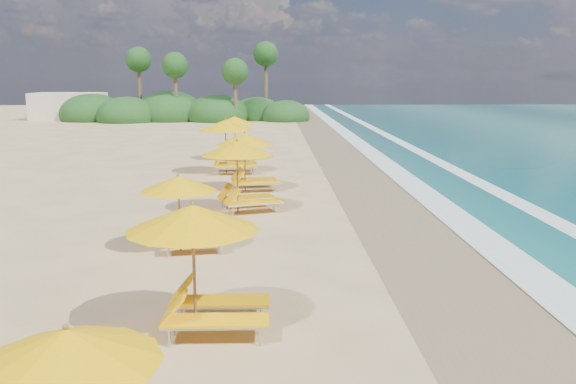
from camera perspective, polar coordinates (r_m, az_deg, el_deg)
The scene contains 11 objects.
ground at distance 17.91m, azimuth 0.00°, elevation -3.77°, with size 160.00×160.00×0.00m, color #D6AF7E.
wet_sand at distance 18.45m, azimuth 12.54°, elevation -3.58°, with size 4.00×160.00×0.01m, color #896F51.
surf_foam at distance 19.28m, azimuth 20.36°, elevation -3.32°, with size 4.00×160.00×0.01m.
station_2 at distance 10.87m, azimuth -7.92°, elevation -6.28°, with size 2.56×2.36×2.40m.
station_3 at distance 15.98m, azimuth -9.67°, elevation -1.48°, with size 2.42×2.29×2.06m.
station_4 at distance 20.41m, azimuth -4.29°, elevation 2.00°, with size 3.15×3.08×2.48m.
station_5 at distance 24.22m, azimuth -3.67°, elevation 3.28°, with size 2.82×2.69×2.38m.
station_6 at distance 28.59m, azimuth -5.50°, elevation 4.68°, with size 2.93×2.74×2.61m.
station_7 at distance 33.21m, azimuth -4.75°, elevation 5.39°, with size 3.20×3.18×2.44m.
treeline at distance 63.63m, azimuth -10.23°, elevation 7.54°, with size 25.80×8.80×9.74m.
beach_building at distance 68.84m, azimuth -20.00°, elevation 7.65°, with size 7.00×5.00×2.80m, color beige.
Camera 1 is at (-0.48, -17.31, 4.54)m, focal length 37.61 mm.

